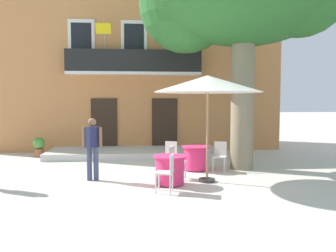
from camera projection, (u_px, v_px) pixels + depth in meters
name	position (u px, v px, depth m)	size (l,w,h in m)	color
ground_plane	(141.00, 176.00, 9.95)	(120.00, 120.00, 0.00)	beige
building_facade	(135.00, 69.00, 16.61)	(13.00, 5.09, 7.50)	#CC844C
entrance_step_platform	(135.00, 152.00, 13.72)	(6.73, 2.37, 0.25)	silver
cafe_table_near_tree	(170.00, 170.00, 8.86)	(0.86, 0.86, 0.76)	#E52D66
cafe_chair_near_tree_0	(167.00, 170.00, 8.10)	(0.49, 0.49, 0.91)	silver
cafe_chair_near_tree_1	(175.00, 160.00, 9.58)	(0.52, 0.52, 0.91)	silver
cafe_table_middle	(196.00, 158.00, 10.74)	(0.86, 0.86, 0.76)	#E52D66
cafe_chair_middle_0	(220.00, 154.00, 10.58)	(0.52, 0.52, 0.91)	silver
cafe_chair_middle_1	(172.00, 153.00, 10.87)	(0.52, 0.52, 0.91)	silver
cafe_umbrella	(208.00, 84.00, 9.05)	(2.90, 2.90, 2.85)	#997A56
ground_planter_left	(39.00, 146.00, 13.35)	(0.45, 0.45, 0.78)	#995638
pedestrian_near_entrance	(92.00, 145.00, 9.32)	(0.53, 0.40, 1.71)	#384260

